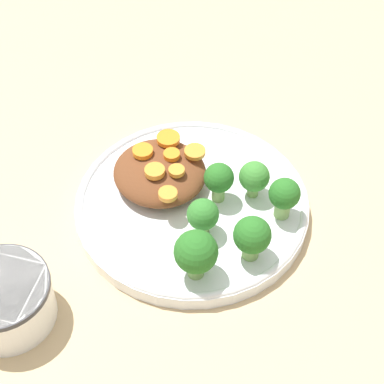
{
  "coord_description": "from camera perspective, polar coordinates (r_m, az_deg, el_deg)",
  "views": [
    {
      "loc": [
        0.38,
        0.29,
        0.57
      ],
      "look_at": [
        0.0,
        0.0,
        0.03
      ],
      "focal_mm": 60.0,
      "sensor_mm": 36.0,
      "label": 1
    }
  ],
  "objects": [
    {
      "name": "broccoli_floret_5",
      "position": [
        0.71,
        2.4,
        1.12
      ],
      "size": [
        0.03,
        0.03,
        0.05
      ],
      "color": "#7FA85B",
      "rests_on": "plate"
    },
    {
      "name": "broccoli_floret_4",
      "position": [
        0.64,
        0.36,
        -5.43
      ],
      "size": [
        0.05,
        0.05,
        0.06
      ],
      "color": "#759E51",
      "rests_on": "plate"
    },
    {
      "name": "stew_mound",
      "position": [
        0.74,
        -2.89,
        1.74
      ],
      "size": [
        0.11,
        0.11,
        0.03
      ],
      "primitive_type": "ellipsoid",
      "color": "brown",
      "rests_on": "plate"
    },
    {
      "name": "carrot_slice_1",
      "position": [
        0.72,
        -1.35,
        1.93
      ],
      "size": [
        0.02,
        0.02,
        0.01
      ],
      "primitive_type": "cylinder",
      "color": "orange",
      "rests_on": "stew_mound"
    },
    {
      "name": "ground_plane",
      "position": [
        0.75,
        -0.0,
        -1.65
      ],
      "size": [
        4.0,
        4.0,
        0.0
      ],
      "primitive_type": "plane",
      "color": "tan"
    },
    {
      "name": "plate",
      "position": [
        0.74,
        -0.0,
        -1.08
      ],
      "size": [
        0.27,
        0.27,
        0.02
      ],
      "color": "white",
      "rests_on": "ground_plane"
    },
    {
      "name": "carrot_slice_0",
      "position": [
        0.71,
        -3.33,
        1.86
      ],
      "size": [
        0.02,
        0.02,
        0.01
      ],
      "primitive_type": "cylinder",
      "color": "orange",
      "rests_on": "stew_mound"
    },
    {
      "name": "carrot_slice_6",
      "position": [
        0.75,
        -2.12,
        4.78
      ],
      "size": [
        0.03,
        0.03,
        0.01
      ],
      "primitive_type": "cylinder",
      "color": "orange",
      "rests_on": "stew_mound"
    },
    {
      "name": "carrot_slice_3",
      "position": [
        0.74,
        0.26,
        3.6
      ],
      "size": [
        0.02,
        0.02,
        0.01
      ],
      "primitive_type": "cylinder",
      "color": "orange",
      "rests_on": "stew_mound"
    },
    {
      "name": "broccoli_floret_3",
      "position": [
        0.7,
        8.2,
        -0.33
      ],
      "size": [
        0.04,
        0.04,
        0.05
      ],
      "color": "#7FA85B",
      "rests_on": "plate"
    },
    {
      "name": "broccoli_floret_1",
      "position": [
        0.66,
        5.36,
        -3.95
      ],
      "size": [
        0.04,
        0.04,
        0.05
      ],
      "color": "#759E51",
      "rests_on": "plate"
    },
    {
      "name": "broccoli_floret_2",
      "position": [
        0.68,
        0.97,
        -2.09
      ],
      "size": [
        0.03,
        0.03,
        0.05
      ],
      "color": "#759E51",
      "rests_on": "plate"
    },
    {
      "name": "carrot_slice_5",
      "position": [
        0.69,
        -2.16,
        -0.18
      ],
      "size": [
        0.02,
        0.02,
        0.01
      ],
      "primitive_type": "cylinder",
      "color": "orange",
      "rests_on": "stew_mound"
    },
    {
      "name": "carrot_slice_2",
      "position": [
        0.74,
        -4.51,
        3.54
      ],
      "size": [
        0.02,
        0.02,
        0.01
      ],
      "primitive_type": "cylinder",
      "color": "orange",
      "rests_on": "stew_mound"
    },
    {
      "name": "dip_bowl",
      "position": [
        0.66,
        -16.38,
        -9.07
      ],
      "size": [
        0.1,
        0.1,
        0.06
      ],
      "color": "white",
      "rests_on": "ground_plane"
    },
    {
      "name": "carrot_slice_4",
      "position": [
        0.73,
        -1.82,
        3.34
      ],
      "size": [
        0.02,
        0.02,
        0.01
      ],
      "primitive_type": "cylinder",
      "color": "orange",
      "rests_on": "stew_mound"
    },
    {
      "name": "broccoli_floret_0",
      "position": [
        0.72,
        5.55,
        1.3
      ],
      "size": [
        0.04,
        0.04,
        0.05
      ],
      "color": "#759E51",
      "rests_on": "plate"
    }
  ]
}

